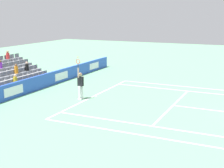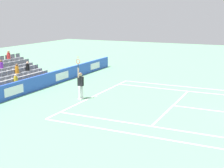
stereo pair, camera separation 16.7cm
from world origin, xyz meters
TOP-DOWN VIEW (x-y plane):
  - line_baseline at (0.00, -11.89)m, footprint 10.97×0.10m
  - line_service at (0.00, -6.40)m, footprint 8.23×0.10m
  - line_singles_sideline_left at (4.12, -5.95)m, footprint 0.10×11.89m
  - line_singles_sideline_right at (-4.12, -5.95)m, footprint 0.10×11.89m
  - line_doubles_sideline_left at (5.49, -5.95)m, footprint 0.10×11.89m
  - line_doubles_sideline_right at (-5.49, -5.95)m, footprint 0.10×11.89m
  - line_centre_mark at (0.00, -11.79)m, footprint 0.10×0.20m
  - sponsor_barrier at (0.00, -16.51)m, footprint 22.59×0.22m
  - tennis_player at (1.13, -12.28)m, footprint 0.52×0.38m
  - stadium_stand at (0.01, -19.45)m, footprint 5.58×3.80m

SIDE VIEW (x-z plane):
  - line_baseline at x=0.00m, z-range 0.00..0.01m
  - line_service at x=0.00m, z-range 0.00..0.01m
  - line_singles_sideline_left at x=4.12m, z-range 0.00..0.01m
  - line_singles_sideline_right at x=-4.12m, z-range 0.00..0.01m
  - line_doubles_sideline_left at x=5.49m, z-range 0.00..0.01m
  - line_doubles_sideline_right at x=-5.49m, z-range 0.00..0.01m
  - line_centre_mark at x=0.00m, z-range 0.00..0.01m
  - sponsor_barrier at x=0.00m, z-range 0.00..1.05m
  - stadium_stand at x=0.01m, z-range -0.62..1.99m
  - tennis_player at x=1.13m, z-range -0.43..2.42m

